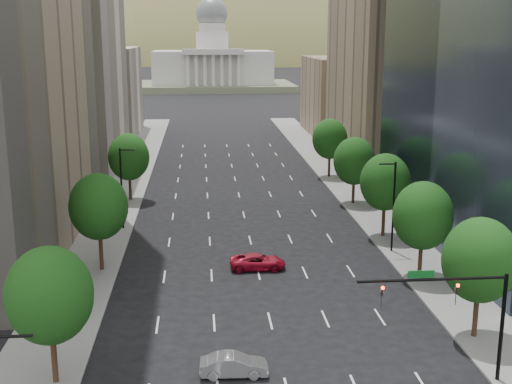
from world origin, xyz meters
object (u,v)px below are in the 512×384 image
object	(u,v)px
capitol	(213,67)
car_silver	(234,365)
traffic_signal	(464,304)
car_red_far	(258,262)

from	to	relation	value
capitol	car_silver	world-z (taller)	capitol
traffic_signal	car_red_far	bearing A→B (deg)	116.25
traffic_signal	car_red_far	xyz separation A→B (m)	(-10.49, 21.27, -4.47)
car_red_far	capitol	bearing A→B (deg)	0.48
capitol	car_red_far	xyz separation A→B (m)	(0.04, -198.44, -7.88)
car_red_far	traffic_signal	bearing A→B (deg)	-153.28
car_silver	traffic_signal	bearing A→B (deg)	-96.75
traffic_signal	car_silver	xyz separation A→B (m)	(-13.63, 2.08, -4.47)
capitol	car_silver	size ratio (longest dim) A/B	14.05
traffic_signal	car_silver	size ratio (longest dim) A/B	2.14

